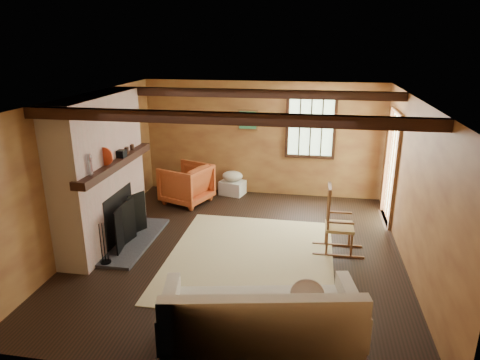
% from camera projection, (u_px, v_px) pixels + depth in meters
% --- Properties ---
extents(ground, '(5.50, 5.50, 0.00)m').
position_uv_depth(ground, '(240.00, 251.00, 6.80)').
color(ground, black).
rests_on(ground, ground).
extents(room_envelope, '(5.02, 5.52, 2.44)m').
position_uv_depth(room_envelope, '(257.00, 148.00, 6.49)').
color(room_envelope, '#B07C3E').
rests_on(room_envelope, ground).
extents(fireplace, '(1.02, 2.30, 2.40)m').
position_uv_depth(fireplace, '(102.00, 178.00, 6.81)').
color(fireplace, '#A84741').
rests_on(fireplace, ground).
extents(rug, '(2.50, 3.00, 0.01)m').
position_uv_depth(rug, '(250.00, 258.00, 6.58)').
color(rug, '#CEBC89').
rests_on(rug, ground).
extents(rocking_chair, '(0.79, 0.45, 1.09)m').
position_uv_depth(rocking_chair, '(337.00, 224.00, 6.66)').
color(rocking_chair, tan).
rests_on(rocking_chair, ground).
extents(sofa, '(2.23, 1.31, 0.85)m').
position_uv_depth(sofa, '(262.00, 324.00, 4.57)').
color(sofa, beige).
rests_on(sofa, ground).
extents(firewood_pile, '(0.58, 0.11, 0.21)m').
position_uv_depth(firewood_pile, '(178.00, 186.00, 9.45)').
color(firewood_pile, brown).
rests_on(firewood_pile, ground).
extents(laundry_basket, '(0.58, 0.49, 0.30)m').
position_uv_depth(laundry_basket, '(233.00, 188.00, 9.24)').
color(laundry_basket, white).
rests_on(laundry_basket, ground).
extents(basket_pillow, '(0.54, 0.49, 0.22)m').
position_uv_depth(basket_pillow, '(232.00, 176.00, 9.16)').
color(basket_pillow, beige).
rests_on(basket_pillow, laundry_basket).
extents(armchair, '(1.12, 1.11, 0.80)m').
position_uv_depth(armchair, '(186.00, 184.00, 8.70)').
color(armchair, '#BF6026').
rests_on(armchair, ground).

